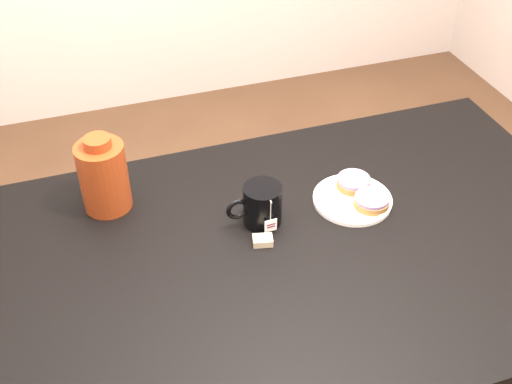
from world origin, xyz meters
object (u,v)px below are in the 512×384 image
(bagel_back, at_px, (354,182))
(bagel_front, at_px, (372,201))
(table, at_px, (312,269))
(mug, at_px, (262,205))
(plate, at_px, (352,199))
(teabag_pouch, at_px, (263,240))
(bagel_package, at_px, (104,176))

(bagel_back, xyz_separation_m, bagel_front, (0.01, -0.08, 0.00))
(table, bearing_deg, mug, 129.28)
(table, height_order, plate, plate)
(plate, xyz_separation_m, bagel_back, (0.02, 0.04, 0.02))
(teabag_pouch, bearing_deg, bagel_front, 6.46)
(table, xyz_separation_m, bagel_package, (-0.43, 0.29, 0.17))
(bagel_back, bearing_deg, bagel_package, 167.11)
(table, relative_size, bagel_front, 16.04)
(plate, height_order, bagel_front, bagel_front)
(mug, bearing_deg, table, -53.60)
(plate, xyz_separation_m, mug, (-0.24, 0.00, 0.04))
(bagel_front, xyz_separation_m, teabag_pouch, (-0.29, -0.03, -0.01))
(table, relative_size, teabag_pouch, 31.11)
(bagel_back, bearing_deg, plate, -116.67)
(bagel_back, bearing_deg, table, -138.09)
(plate, height_order, teabag_pouch, teabag_pouch)
(mug, height_order, teabag_pouch, mug)
(bagel_front, distance_m, teabag_pouch, 0.29)
(mug, bearing_deg, teabag_pouch, -109.43)
(bagel_package, bearing_deg, teabag_pouch, -38.39)
(teabag_pouch, xyz_separation_m, bagel_package, (-0.31, 0.25, 0.08))
(plate, distance_m, teabag_pouch, 0.27)
(table, bearing_deg, plate, 36.72)
(plate, relative_size, mug, 1.41)
(bagel_front, height_order, mug, mug)
(plate, bearing_deg, table, -143.28)
(plate, distance_m, mug, 0.24)
(bagel_front, xyz_separation_m, bagel_package, (-0.60, 0.22, 0.07))
(bagel_front, distance_m, mug, 0.27)
(bagel_back, distance_m, teabag_pouch, 0.30)
(teabag_pouch, relative_size, bagel_package, 0.23)
(bagel_back, relative_size, mug, 0.81)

